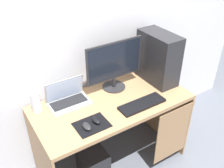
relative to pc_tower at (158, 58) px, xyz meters
name	(u,v)px	position (x,y,z in m)	size (l,w,h in m)	color
ground_plane	(112,161)	(-0.56, -0.07, -1.01)	(8.00, 8.00, 0.00)	slate
wall_back	(89,30)	(-0.56, 0.30, 0.29)	(4.00, 0.05, 2.60)	silver
desk	(114,116)	(-0.54, -0.08, -0.40)	(1.38, 0.66, 0.77)	#A37A51
pc_tower	(158,58)	(0.00, 0.00, 0.00)	(0.21, 0.42, 0.48)	#232326
monitor	(114,65)	(-0.42, 0.10, 0.00)	(0.56, 0.22, 0.46)	#232326
laptop	(68,98)	(-0.89, 0.12, -0.20)	(0.35, 0.22, 0.21)	#9EA3A8
speaker	(36,102)	(-1.15, 0.15, -0.15)	(0.08, 0.08, 0.17)	silver
keyboard	(142,104)	(-0.37, -0.26, -0.23)	(0.42, 0.14, 0.02)	black
mousepad	(92,125)	(-0.86, -0.25, -0.24)	(0.26, 0.20, 0.01)	black
mouse_left	(96,120)	(-0.81, -0.24, -0.22)	(0.06, 0.10, 0.03)	black
mouse_right	(87,126)	(-0.91, -0.26, -0.22)	(0.06, 0.10, 0.03)	#232326
subwoofer	(93,163)	(-0.78, -0.08, -0.88)	(0.25, 0.25, 0.25)	#232326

